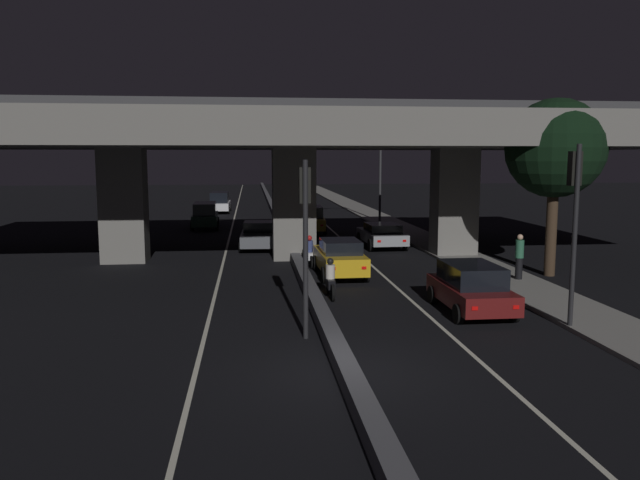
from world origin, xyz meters
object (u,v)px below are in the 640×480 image
at_px(car_silver_third, 382,235).
at_px(motorcycle_black_filtering_near, 330,281).
at_px(car_taxi_yellow_second, 340,257).
at_px(car_dark_green_second_oncoming, 205,215).
at_px(traffic_light_left_of_median, 305,217).
at_px(street_lamp, 376,164).
at_px(motorcycle_red_filtering_far, 301,238).
at_px(pedestrian_on_sidewalk, 519,256).
at_px(car_grey_lead_oncoming, 260,235).
at_px(car_dark_red_lead, 471,287).
at_px(traffic_light_right_of_median, 574,204).
at_px(motorcycle_white_filtering_mid, 310,253).
at_px(car_white_third_oncoming, 220,202).
at_px(car_taxi_yellow_fourth, 310,219).

relative_size(car_silver_third, motorcycle_black_filtering_near, 2.48).
relative_size(car_taxi_yellow_second, car_dark_green_second_oncoming, 0.91).
xyz_separation_m(traffic_light_left_of_median, car_taxi_yellow_second, (2.18, 8.54, -2.48)).
bearing_deg(street_lamp, car_taxi_yellow_second, -105.38).
relative_size(motorcycle_red_filtering_far, pedestrian_on_sidewalk, 1.12).
distance_m(car_silver_third, car_grey_lead_oncoming, 6.60).
bearing_deg(car_dark_red_lead, car_silver_third, -0.80).
relative_size(street_lamp, car_dark_green_second_oncoming, 1.55).
bearing_deg(traffic_light_left_of_median, traffic_light_right_of_median, -0.03).
distance_m(car_taxi_yellow_second, car_dark_green_second_oncoming, 19.43).
height_order(car_silver_third, pedestrian_on_sidewalk, pedestrian_on_sidewalk).
relative_size(traffic_light_left_of_median, car_dark_red_lead, 1.21).
distance_m(traffic_light_left_of_median, traffic_light_right_of_median, 7.54).
height_order(car_silver_third, motorcycle_black_filtering_near, motorcycle_black_filtering_near).
bearing_deg(car_silver_third, motorcycle_white_filtering_mid, 139.17).
relative_size(car_dark_red_lead, pedestrian_on_sidewalk, 2.25).
relative_size(traffic_light_left_of_median, traffic_light_right_of_median, 0.92).
bearing_deg(car_white_third_oncoming, motorcycle_black_filtering_near, 9.68).
relative_size(traffic_light_right_of_median, motorcycle_red_filtering_far, 2.64).
bearing_deg(traffic_light_right_of_median, car_dark_green_second_oncoming, 114.25).
xyz_separation_m(traffic_light_right_of_median, car_taxi_yellow_second, (-5.35, 8.55, -2.77)).
xyz_separation_m(car_dark_green_second_oncoming, motorcycle_black_filtering_near, (5.82, -22.06, -0.35)).
xyz_separation_m(traffic_light_right_of_median, car_dark_green_second_oncoming, (-12.07, 26.78, -2.61)).
distance_m(street_lamp, car_grey_lead_oncoming, 15.53).
xyz_separation_m(traffic_light_left_of_median, car_dark_red_lead, (5.43, 2.16, -2.48)).
distance_m(car_dark_green_second_oncoming, motorcycle_black_filtering_near, 22.82).
bearing_deg(car_grey_lead_oncoming, car_taxi_yellow_fourth, 156.23).
bearing_deg(street_lamp, motorcycle_white_filtering_mid, -110.20).
height_order(street_lamp, car_white_third_oncoming, street_lamp).
height_order(car_dark_red_lead, car_grey_lead_oncoming, car_dark_red_lead).
xyz_separation_m(traffic_light_left_of_median, motorcycle_red_filtering_far, (1.21, 16.24, -2.67)).
bearing_deg(car_dark_green_second_oncoming, motorcycle_black_filtering_near, 12.93).
xyz_separation_m(car_taxi_yellow_fourth, pedestrian_on_sidewalk, (6.56, -17.17, 0.14)).
bearing_deg(car_silver_third, car_grey_lead_oncoming, 84.57).
height_order(car_silver_third, motorcycle_red_filtering_far, motorcycle_red_filtering_far).
relative_size(car_white_third_oncoming, motorcycle_white_filtering_mid, 2.59).
xyz_separation_m(traffic_light_right_of_median, motorcycle_white_filtering_mid, (-6.38, 10.96, -2.95)).
relative_size(traffic_light_right_of_median, pedestrian_on_sidewalk, 2.96).
xyz_separation_m(motorcycle_white_filtering_mid, motorcycle_red_filtering_far, (0.05, 5.29, 0.01)).
xyz_separation_m(car_silver_third, car_grey_lead_oncoming, (-6.58, 0.42, 0.01)).
bearing_deg(motorcycle_black_filtering_near, car_dark_red_lead, -122.11).
bearing_deg(car_grey_lead_oncoming, motorcycle_red_filtering_far, 76.38).
xyz_separation_m(car_dark_red_lead, car_taxi_yellow_fourth, (-3.03, 21.57, 0.08)).
distance_m(traffic_light_right_of_median, car_taxi_yellow_fourth, 24.43).
height_order(traffic_light_right_of_median, pedestrian_on_sidewalk, traffic_light_right_of_median).
relative_size(car_grey_lead_oncoming, motorcycle_red_filtering_far, 2.28).
bearing_deg(motorcycle_black_filtering_near, car_taxi_yellow_second, -13.57).
bearing_deg(car_white_third_oncoming, car_grey_lead_oncoming, 8.78).
xyz_separation_m(street_lamp, pedestrian_on_sidewalk, (1.12, -22.57, -3.33)).
bearing_deg(car_white_third_oncoming, car_dark_green_second_oncoming, -1.10).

